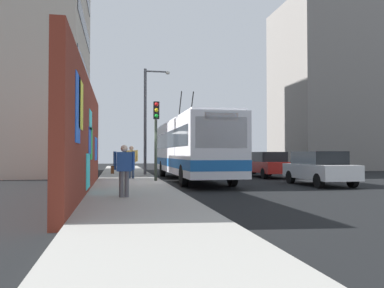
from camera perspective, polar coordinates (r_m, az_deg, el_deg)
ground_plane at (r=18.78m, az=-4.21°, el=-5.93°), size 80.00×80.00×0.00m
sidewalk_slab at (r=18.66m, az=-9.12°, el=-5.71°), size 48.00×3.20×0.15m
graffiti_wall at (r=14.54m, az=-15.43°, el=0.89°), size 13.81×0.32×4.10m
building_far_left at (r=31.51m, az=-24.21°, el=14.96°), size 12.58×9.25×20.59m
building_far_right at (r=39.31m, az=18.59°, el=7.97°), size 8.81×7.66×15.68m
city_bus at (r=21.20m, az=-0.08°, el=-0.43°), size 12.38×2.52×5.10m
parked_car_white at (r=18.92m, az=18.20°, el=-3.30°), size 4.12×1.81×1.58m
parked_car_red at (r=24.69m, az=10.92°, el=-2.88°), size 4.77×1.81×1.58m
parked_car_navy at (r=30.21m, az=6.74°, el=-2.63°), size 4.50×1.75×1.58m
pedestrian_midblock at (r=20.97m, az=-8.92°, el=-2.22°), size 0.23×0.69×1.73m
pedestrian_near_wall at (r=12.03m, az=-10.01°, el=-3.33°), size 0.22×0.72×1.59m
traffic_light at (r=18.91m, az=-5.31°, el=2.50°), size 0.49×0.28×3.87m
street_lamp at (r=24.83m, az=-6.49°, el=4.42°), size 0.44×1.67×6.73m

